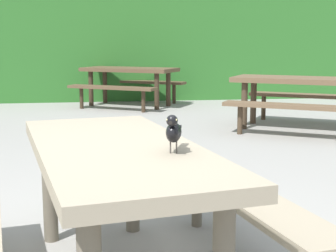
{
  "coord_description": "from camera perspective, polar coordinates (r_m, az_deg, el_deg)",
  "views": [
    {
      "loc": [
        0.0,
        -2.45,
        1.24
      ],
      "look_at": [
        0.35,
        -0.07,
        0.84
      ],
      "focal_mm": 54.24,
      "sensor_mm": 36.0,
      "label": 1
    }
  ],
  "objects": [
    {
      "name": "picnic_table_mid_right",
      "position": [
        7.41,
        14.37,
        3.89
      ],
      "size": [
        2.34,
        2.33,
        0.74
      ],
      "color": "brown",
      "rests_on": "ground"
    },
    {
      "name": "hedge_wall",
      "position": [
        11.72,
        -8.4,
        9.06
      ],
      "size": [
        28.0,
        2.37,
        2.34
      ],
      "primitive_type": "cube",
      "color": "#2D6B28",
      "rests_on": "ground"
    },
    {
      "name": "bird_grackle",
      "position": [
        2.29,
        0.51,
        -0.59
      ],
      "size": [
        0.12,
        0.28,
        0.18
      ],
      "color": "black",
      "rests_on": "picnic_table_foreground"
    },
    {
      "name": "picnic_table_far_centre",
      "position": [
        9.83,
        -4.39,
        5.48
      ],
      "size": [
        2.34,
        2.33,
        0.74
      ],
      "color": "brown",
      "rests_on": "ground"
    },
    {
      "name": "picnic_table_foreground",
      "position": [
        2.57,
        -5.9,
        -6.05
      ],
      "size": [
        1.97,
        1.99,
        0.74
      ],
      "color": "gray",
      "rests_on": "ground"
    }
  ]
}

